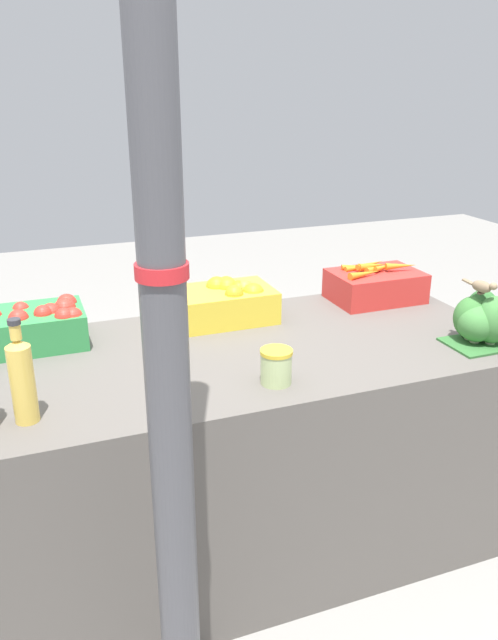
# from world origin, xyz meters

# --- Properties ---
(ground_plane) EXTENTS (10.00, 10.00, 0.00)m
(ground_plane) POSITION_xyz_m (0.00, 0.00, 0.00)
(ground_plane) COLOR gray
(market_table) EXTENTS (1.85, 0.87, 0.81)m
(market_table) POSITION_xyz_m (0.00, 0.00, 0.41)
(market_table) COLOR #56514C
(market_table) RESTS_ON ground_plane
(support_pole) EXTENTS (0.10, 0.10, 2.42)m
(support_pole) POSITION_xyz_m (-0.45, -0.73, 1.21)
(support_pole) COLOR #4C4C51
(support_pole) RESTS_ON ground_plane
(apple_crate) EXTENTS (0.37, 0.25, 0.16)m
(apple_crate) POSITION_xyz_m (-0.69, 0.28, 0.88)
(apple_crate) COLOR #2D8442
(apple_crate) RESTS_ON market_table
(orange_crate) EXTENTS (0.37, 0.25, 0.16)m
(orange_crate) POSITION_xyz_m (0.02, 0.29, 0.88)
(orange_crate) COLOR gold
(orange_crate) RESTS_ON market_table
(carrot_crate) EXTENTS (0.37, 0.25, 0.16)m
(carrot_crate) POSITION_xyz_m (0.67, 0.28, 0.88)
(carrot_crate) COLOR red
(carrot_crate) RESTS_ON market_table
(broccoli_pile) EXTENTS (0.22, 0.19, 0.18)m
(broccoli_pile) POSITION_xyz_m (0.77, -0.25, 0.90)
(broccoli_pile) COLOR #2D602D
(broccoli_pile) RESTS_ON market_table
(juice_bottle_golden) EXTENTS (0.06, 0.06, 0.29)m
(juice_bottle_golden) POSITION_xyz_m (-0.74, -0.26, 0.94)
(juice_bottle_golden) COLOR gold
(juice_bottle_golden) RESTS_ON market_table
(pickle_jar) EXTENTS (0.10, 0.10, 0.11)m
(pickle_jar) POSITION_xyz_m (-0.02, -0.29, 0.87)
(pickle_jar) COLOR #B2C684
(pickle_jar) RESTS_ON market_table
(sparrow_bird) EXTENTS (0.06, 0.13, 0.05)m
(sparrow_bird) POSITION_xyz_m (0.75, -0.26, 1.02)
(sparrow_bird) COLOR #4C3D2D
(sparrow_bird) RESTS_ON broccoli_pile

